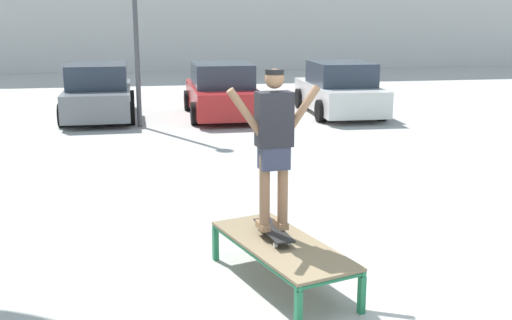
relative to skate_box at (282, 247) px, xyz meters
name	(u,v)px	position (x,y,z in m)	size (l,w,h in m)	color
ground_plane	(321,313)	(0.23, -0.71, -0.41)	(120.00, 120.00, 0.00)	#B7B5AD
skate_box	(282,247)	(0.00, 0.00, 0.00)	(1.29, 2.04, 0.46)	#237A4C
skateboard	(273,231)	(-0.05, 0.17, 0.12)	(0.30, 0.82, 0.09)	black
skater	(274,139)	(-0.05, 0.17, 1.12)	(1.00, 0.32, 1.69)	#8E6647
car_grey	(99,93)	(-2.60, 11.53, 0.28)	(1.97, 4.23, 1.50)	slate
car_red	(222,92)	(0.77, 11.20, 0.28)	(1.92, 4.20, 1.50)	red
car_white	(339,90)	(4.15, 11.02, 0.28)	(2.02, 4.25, 1.50)	silver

